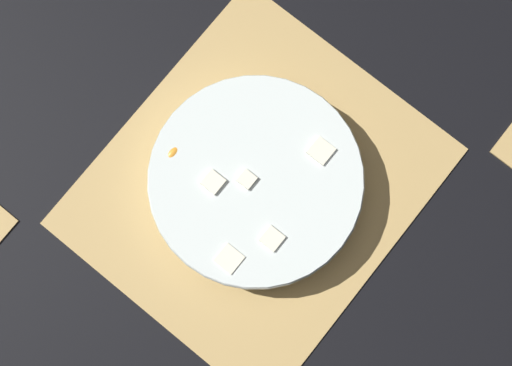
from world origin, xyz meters
TOP-DOWN VIEW (x-y plane):
  - ground_plane at (0.00, 0.00)m, footprint 6.00×6.00m
  - bamboo_mat_center at (0.00, 0.00)m, footprint 0.46×0.41m
  - fruit_salad_bowl at (-0.00, -0.00)m, footprint 0.29×0.29m

SIDE VIEW (x-z plane):
  - ground_plane at x=0.00m, z-range 0.00..0.00m
  - bamboo_mat_center at x=0.00m, z-range 0.00..0.01m
  - fruit_salad_bowl at x=0.00m, z-range 0.01..0.07m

